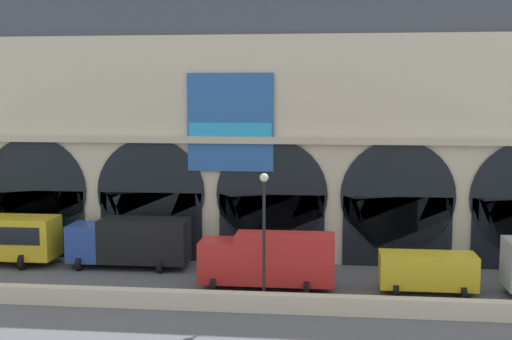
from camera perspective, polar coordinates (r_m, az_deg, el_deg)
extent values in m
plane|color=#54565B|center=(38.48, 0.69, -9.83)|extent=(200.00, 200.00, 0.00)
cube|color=beige|center=(33.87, -0.12, -11.31)|extent=(90.00, 0.70, 0.93)
cube|color=beige|center=(44.37, 1.64, 1.95)|extent=(49.11, 4.70, 14.56)
cube|color=#424751|center=(44.89, 1.71, 13.93)|extent=(49.11, 4.10, 4.09)
cube|color=black|center=(46.81, -18.41, -4.39)|extent=(6.77, 0.20, 4.47)
cylinder|color=black|center=(46.45, -18.51, -1.68)|extent=(7.13, 0.20, 7.13)
cube|color=black|center=(44.11, -8.99, -4.79)|extent=(6.77, 0.20, 4.47)
cylinder|color=black|center=(43.72, -9.04, -1.92)|extent=(7.13, 0.20, 7.13)
cube|color=black|center=(42.72, 1.35, -5.08)|extent=(6.77, 0.20, 4.47)
cylinder|color=black|center=(42.32, 1.36, -2.12)|extent=(7.13, 0.20, 7.13)
cube|color=black|center=(42.78, 12.03, -5.21)|extent=(6.77, 0.20, 4.47)
cylinder|color=black|center=(42.38, 12.10, -2.25)|extent=(7.13, 0.20, 7.13)
cube|color=#2659A5|center=(42.07, -2.23, 4.11)|extent=(5.51, 0.12, 6.22)
cube|color=#26A5D8|center=(42.01, -2.24, 3.47)|extent=(5.29, 0.04, 0.90)
cube|color=#C0B49A|center=(41.84, 1.36, 2.57)|extent=(49.11, 0.50, 0.44)
cylinder|color=black|center=(43.88, -19.45, -7.47)|extent=(0.28, 1.00, 1.00)
cylinder|color=black|center=(45.86, -18.22, -6.82)|extent=(0.28, 1.00, 1.00)
cube|color=#28479E|center=(43.33, -14.38, -6.02)|extent=(2.00, 2.30, 2.30)
cube|color=black|center=(42.12, -9.59, -5.98)|extent=(5.50, 2.30, 2.70)
cylinder|color=black|center=(42.70, -14.96, -7.81)|extent=(0.28, 0.84, 0.84)
cylinder|color=black|center=(44.57, -13.99, -7.17)|extent=(0.28, 0.84, 0.84)
cylinder|color=black|center=(41.15, -8.26, -8.20)|extent=(0.28, 0.84, 0.84)
cylinder|color=black|center=(43.09, -7.56, -7.51)|extent=(0.28, 0.84, 0.84)
cube|color=red|center=(37.61, -3.27, -7.74)|extent=(2.00, 2.30, 2.30)
cube|color=red|center=(37.13, 2.50, -7.61)|extent=(5.50, 2.30, 2.70)
cylinder|color=black|center=(36.95, -3.68, -9.86)|extent=(0.28, 0.84, 0.84)
cylinder|color=black|center=(38.91, -3.14, -9.00)|extent=(0.28, 0.84, 0.84)
cylinder|color=black|center=(36.44, 4.37, -10.10)|extent=(0.28, 0.84, 0.84)
cylinder|color=black|center=(38.42, 4.48, -9.22)|extent=(0.28, 0.84, 0.84)
cube|color=gold|center=(37.78, 14.54, -8.35)|extent=(5.20, 2.00, 1.86)
cylinder|color=black|center=(36.96, 11.94, -10.12)|extent=(0.28, 0.68, 0.68)
cylinder|color=black|center=(38.68, 11.68, -9.35)|extent=(0.28, 0.68, 0.68)
cylinder|color=black|center=(37.47, 17.41, -10.05)|extent=(0.28, 0.68, 0.68)
cylinder|color=black|center=(39.17, 16.91, -9.30)|extent=(0.28, 0.68, 0.68)
cylinder|color=black|center=(33.85, 0.69, -6.43)|extent=(0.16, 0.16, 6.50)
sphere|color=#F2EDCC|center=(33.25, 0.70, -0.66)|extent=(0.44, 0.44, 0.44)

